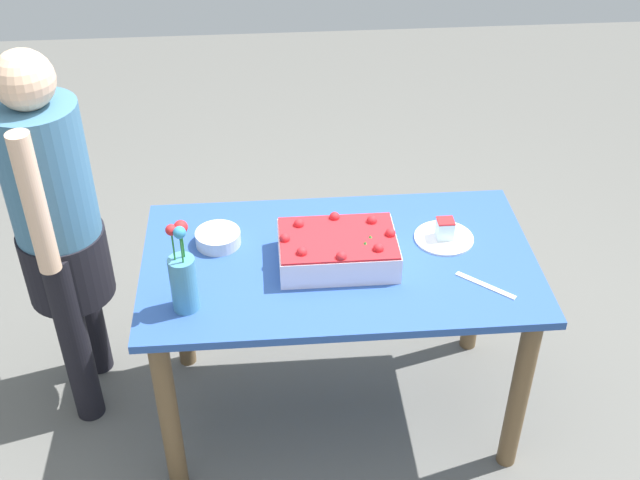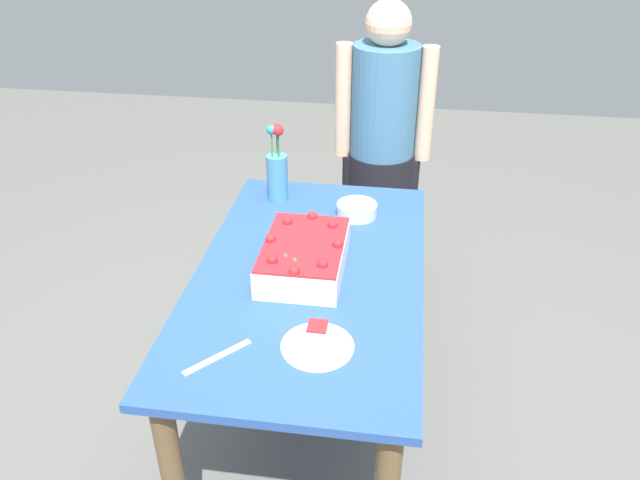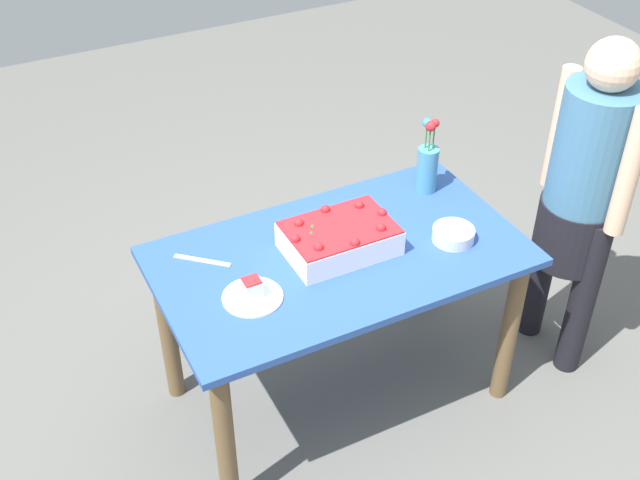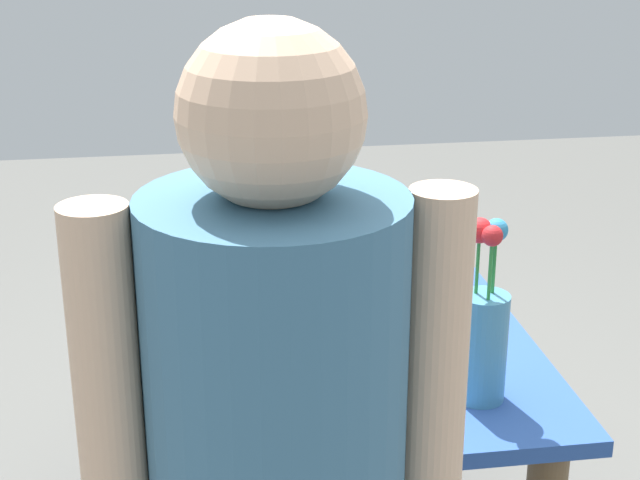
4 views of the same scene
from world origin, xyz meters
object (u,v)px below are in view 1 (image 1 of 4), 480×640
(fruit_bowl, at_px, (119,341))
(person_standing, at_px, (443,284))
(cake_knife, at_px, (367,330))
(sheet_cake, at_px, (254,328))
(serving_plate_with_slice, at_px, (116,370))
(flower_vase, at_px, (322,289))

(fruit_bowl, bearing_deg, person_standing, -12.61)
(cake_knife, bearing_deg, sheet_cake, -177.93)
(serving_plate_with_slice, bearing_deg, flower_vase, 7.33)
(sheet_cake, bearing_deg, cake_knife, -18.18)
(fruit_bowl, bearing_deg, serving_plate_with_slice, -115.12)
(flower_vase, bearing_deg, person_standing, -23.61)
(sheet_cake, xyz_separation_m, person_standing, (0.90, -0.09, 0.04))
(person_standing, bearing_deg, fruit_bowl, -12.61)
(serving_plate_with_slice, relative_size, flower_vase, 0.65)
(sheet_cake, bearing_deg, serving_plate_with_slice, -179.93)
(sheet_cake, height_order, fruit_bowl, sheet_cake)
(serving_plate_with_slice, height_order, cake_knife, serving_plate_with_slice)
(serving_plate_with_slice, distance_m, fruit_bowl, 0.23)
(cake_knife, xyz_separation_m, person_standing, (0.47, 0.05, 0.09))
(serving_plate_with_slice, relative_size, cake_knife, 1.07)
(serving_plate_with_slice, distance_m, flower_vase, 0.96)
(flower_vase, xyz_separation_m, person_standing, (0.48, -0.21, -0.01))
(sheet_cake, relative_size, cake_knife, 2.13)
(serving_plate_with_slice, distance_m, person_standing, 1.43)
(sheet_cake, height_order, person_standing, person_standing)
(sheet_cake, distance_m, cake_knife, 0.45)
(sheet_cake, bearing_deg, flower_vase, 16.25)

